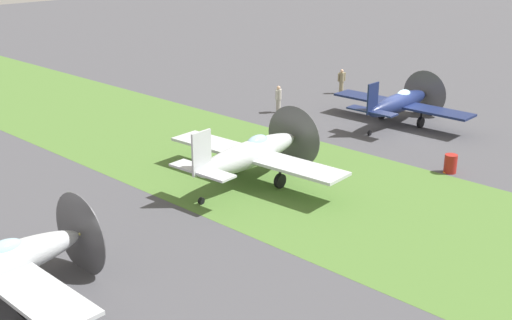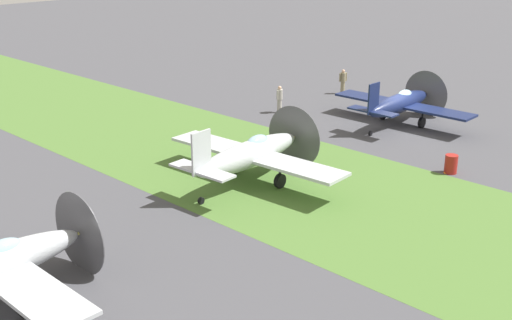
% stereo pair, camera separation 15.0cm
% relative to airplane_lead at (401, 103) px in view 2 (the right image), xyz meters
% --- Properties ---
extents(ground_plane, '(160.00, 160.00, 0.00)m').
position_rel_airplane_lead_xyz_m(ground_plane, '(0.34, -0.31, -1.31)').
color(ground_plane, '#424247').
extents(grass_verge, '(120.00, 11.00, 0.01)m').
position_rel_airplane_lead_xyz_m(grass_verge, '(0.34, -11.28, -1.31)').
color(grass_verge, '#476B2D').
rests_on(grass_verge, ground).
extents(airplane_lead, '(8.74, 6.95, 3.14)m').
position_rel_airplane_lead_xyz_m(airplane_lead, '(0.00, 0.00, 0.00)').
color(airplane_lead, '#141E47').
rests_on(airplane_lead, ground).
extents(airplane_wingman, '(9.37, 7.42, 3.34)m').
position_rel_airplane_lead_xyz_m(airplane_wingman, '(0.05, -12.76, 0.09)').
color(airplane_wingman, '#B2B7BC').
rests_on(airplane_wingman, ground).
extents(ground_crew_chief, '(0.38, 0.59, 1.73)m').
position_rel_airplane_lead_xyz_m(ground_crew_chief, '(-6.98, 3.89, -0.40)').
color(ground_crew_chief, '#847A5B').
rests_on(ground_crew_chief, ground).
extents(ground_crew_mechanic, '(0.38, 0.62, 1.73)m').
position_rel_airplane_lead_xyz_m(ground_crew_mechanic, '(-6.90, -2.94, -0.40)').
color(ground_crew_mechanic, '#9E998E').
rests_on(ground_crew_mechanic, ground).
extents(fuel_drum, '(0.60, 0.60, 0.90)m').
position_rel_airplane_lead_xyz_m(fuel_drum, '(6.10, -5.37, -0.86)').
color(fuel_drum, maroon).
rests_on(fuel_drum, ground).
extents(runway_marker_cone, '(0.36, 0.36, 0.44)m').
position_rel_airplane_lead_xyz_m(runway_marker_cone, '(6.02, -5.49, -1.09)').
color(runway_marker_cone, orange).
rests_on(runway_marker_cone, ground).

